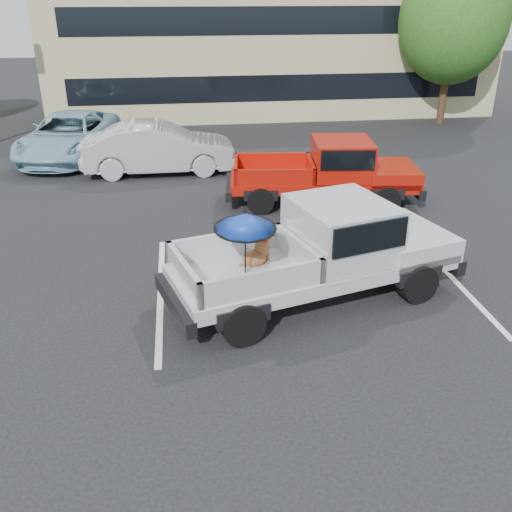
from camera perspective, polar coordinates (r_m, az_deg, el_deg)
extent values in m
plane|color=black|center=(10.01, 7.86, -8.14)|extent=(90.00, 90.00, 0.00)
cube|color=silver|center=(11.42, -9.52, -3.70)|extent=(0.12, 5.00, 0.01)
cube|color=silver|center=(12.64, 18.74, -1.77)|extent=(0.12, 5.00, 0.01)
cube|color=tan|center=(29.45, 1.08, 20.54)|extent=(20.00, 8.00, 6.00)
cube|color=black|center=(25.73, 2.45, 16.45)|extent=(18.00, 0.08, 1.10)
cube|color=black|center=(25.45, 2.57, 22.47)|extent=(18.00, 0.08, 1.10)
cylinder|color=#332114|center=(26.91, 18.25, 15.37)|extent=(0.32, 0.32, 2.73)
ellipsoid|color=#244F16|center=(26.62, 19.14, 21.38)|extent=(4.46, 4.46, 5.13)
cylinder|color=#332114|center=(33.35, 7.41, 18.20)|extent=(0.32, 0.32, 2.86)
ellipsoid|color=#244F16|center=(33.12, 7.72, 23.34)|extent=(4.68, 4.68, 5.38)
cylinder|color=black|center=(9.58, -1.34, -6.84)|extent=(0.81, 0.48, 0.76)
cylinder|color=black|center=(11.08, -4.98, -2.16)|extent=(0.81, 0.48, 0.76)
cylinder|color=black|center=(11.26, 15.87, -2.65)|extent=(0.81, 0.48, 0.76)
cylinder|color=black|center=(12.56, 10.71, 0.92)|extent=(0.81, 0.48, 0.76)
cube|color=silver|center=(10.88, 5.82, -1.05)|extent=(5.71, 3.33, 0.28)
cube|color=silver|center=(11.83, 14.37, 1.63)|extent=(1.97, 2.26, 0.46)
cube|color=black|center=(12.43, 16.94, 0.56)|extent=(0.73, 1.94, 0.30)
cube|color=black|center=(10.03, -8.15, -4.73)|extent=(0.71, 1.93, 0.28)
cube|color=silver|center=(10.86, 8.51, 2.70)|extent=(2.09, 2.22, 1.05)
cube|color=black|center=(10.78, 8.58, 3.68)|extent=(1.98, 2.28, 0.55)
cube|color=black|center=(10.28, -1.26, -2.20)|extent=(2.72, 2.40, 0.10)
cube|color=silver|center=(10.87, -3.03, 1.15)|extent=(2.24, 0.73, 0.50)
cube|color=silver|center=(9.43, 0.76, -2.82)|extent=(2.24, 0.73, 0.50)
cube|color=silver|center=(9.82, -7.22, -1.82)|extent=(0.60, 1.80, 0.50)
cube|color=silver|center=(10.57, 4.24, 0.36)|extent=(0.60, 1.80, 0.50)
ellipsoid|color=brown|center=(10.55, -0.18, -0.21)|extent=(0.54, 0.48, 0.30)
cylinder|color=brown|center=(10.59, 1.19, -0.32)|extent=(0.07, 0.07, 0.23)
cylinder|color=brown|center=(10.72, 0.85, 0.00)|extent=(0.07, 0.07, 0.23)
ellipsoid|color=brown|center=(10.53, 0.61, 0.86)|extent=(0.34, 0.32, 0.41)
cylinder|color=red|center=(10.48, 0.71, 1.53)|extent=(0.20, 0.20, 0.04)
sphere|color=brown|center=(10.47, 1.04, 2.06)|extent=(0.22, 0.22, 0.22)
cone|color=black|center=(10.52, 1.64, 2.07)|extent=(0.17, 0.14, 0.10)
cone|color=black|center=(10.37, 1.08, 2.50)|extent=(0.08, 0.08, 0.11)
cone|color=black|center=(10.46, 0.82, 2.72)|extent=(0.08, 0.08, 0.11)
cylinder|color=brown|center=(10.53, -1.02, -0.83)|extent=(0.27, 0.05, 0.09)
cylinder|color=black|center=(9.98, -1.07, 0.60)|extent=(0.02, 0.10, 1.05)
cone|color=#1235A3|center=(9.76, -1.09, 3.50)|extent=(1.10, 1.12, 0.36)
cylinder|color=black|center=(9.70, -1.10, 4.38)|extent=(0.02, 0.02, 0.10)
cylinder|color=black|center=(9.81, -1.09, 2.80)|extent=(1.10, 1.10, 0.09)
cylinder|color=black|center=(15.11, 0.47, 5.53)|extent=(0.73, 0.34, 0.71)
cylinder|color=black|center=(16.73, 0.28, 7.52)|extent=(0.73, 0.34, 0.71)
cylinder|color=black|center=(15.58, 12.97, 5.49)|extent=(0.73, 0.34, 0.71)
cylinder|color=black|center=(17.16, 11.66, 7.46)|extent=(0.73, 0.34, 0.71)
cube|color=#A41209|center=(15.98, 6.62, 7.50)|extent=(5.19, 2.33, 0.26)
cube|color=#A41209|center=(16.28, 13.24, 8.06)|extent=(1.59, 1.93, 0.43)
cube|color=black|center=(16.58, 15.47, 6.83)|extent=(0.39, 1.84, 0.28)
cube|color=black|center=(15.88, -2.68, 6.93)|extent=(0.37, 1.84, 0.26)
cube|color=#A41209|center=(15.88, 8.60, 9.66)|extent=(1.72, 1.88, 0.98)
cube|color=black|center=(15.83, 8.64, 10.31)|extent=(1.59, 1.95, 0.51)
cube|color=black|center=(15.83, 1.73, 7.70)|extent=(2.32, 1.94, 0.09)
cube|color=#A41209|center=(16.53, 1.60, 9.48)|extent=(2.14, 0.33, 0.47)
cube|color=#A41209|center=(14.98, 1.91, 7.78)|extent=(2.14, 0.33, 0.47)
cube|color=#A41209|center=(15.73, -2.03, 8.65)|extent=(0.28, 1.72, 0.47)
cube|color=#A41209|center=(15.84, 5.50, 8.66)|extent=(0.28, 1.72, 0.47)
imported|color=#B3B6BB|center=(18.80, -9.67, 10.59)|extent=(4.85, 1.69, 1.60)
imported|color=#81AAC1|center=(21.33, -18.21, 11.32)|extent=(3.42, 5.77, 1.51)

